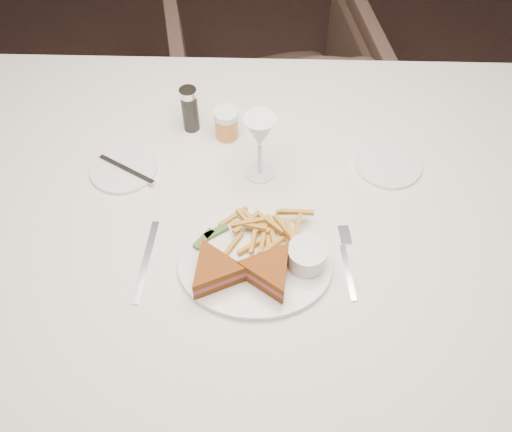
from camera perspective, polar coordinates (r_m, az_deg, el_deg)
name	(u,v)px	position (r m, az deg, el deg)	size (l,w,h in m)	color
ground	(205,349)	(1.93, -5.10, -13.10)	(5.00, 5.00, 0.00)	black
table	(256,294)	(1.59, -0.01, -7.84)	(1.64, 1.09, 0.75)	silver
chair_far	(271,87)	(2.17, 1.51, 12.75)	(0.71, 0.66, 0.73)	#412F27
table_setting	(253,220)	(1.21, -0.29, -0.40)	(0.79, 0.61, 0.18)	white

